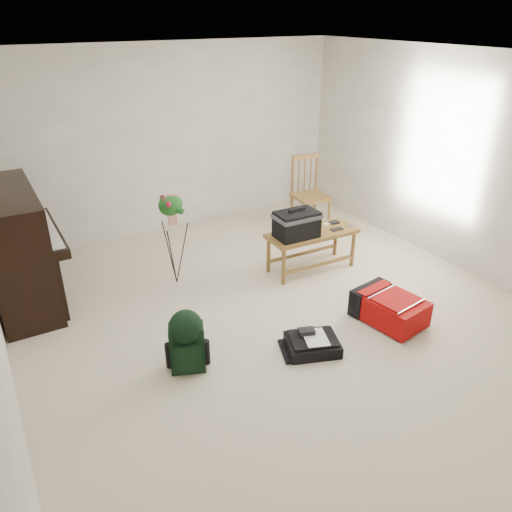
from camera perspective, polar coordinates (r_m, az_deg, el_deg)
floor at (r=5.23m, az=2.35°, el=-6.69°), size 5.00×5.50×0.01m
ceiling at (r=4.39m, az=2.99°, el=21.76°), size 5.00×5.50×0.01m
wall_back at (r=7.04m, az=-9.75°, el=12.89°), size 5.00×0.04×2.50m
wall_right at (r=6.31m, az=22.46°, el=9.73°), size 0.04×5.50×2.50m
piano at (r=5.75m, az=-25.58°, el=0.57°), size 0.71×1.50×1.25m
bench at (r=5.78m, az=5.27°, el=3.31°), size 1.11×0.47×0.84m
dining_chair at (r=7.11m, az=6.11°, el=7.01°), size 0.49×0.49×1.04m
red_suitcase at (r=5.24m, az=14.64°, el=-5.53°), size 0.55×0.74×0.29m
black_duffel at (r=4.72m, az=6.45°, el=-9.91°), size 0.57×0.51×0.20m
green_backpack at (r=4.36m, az=-7.92°, el=-9.31°), size 0.34×0.32×0.59m
flower_stand at (r=5.64m, az=-9.42°, el=1.83°), size 0.40×0.40×1.11m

